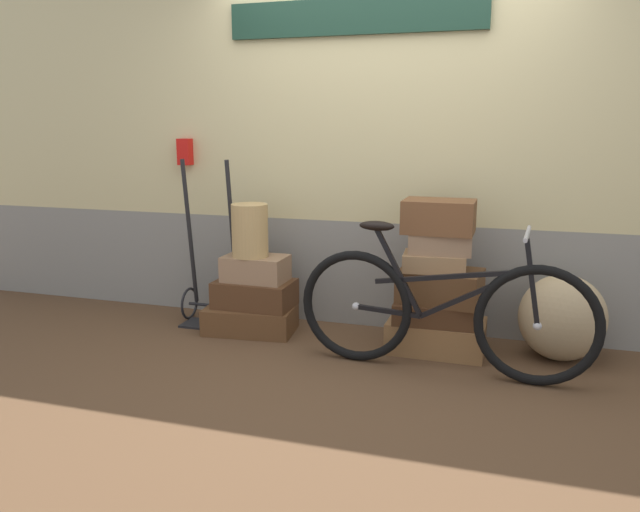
# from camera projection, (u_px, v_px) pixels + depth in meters

# --- Properties ---
(ground) EXTENTS (9.48, 5.20, 0.06)m
(ground) POSITION_uv_depth(u_px,v_px,m) (355.00, 368.00, 3.91)
(ground) COLOR #513823
(station_building) EXTENTS (7.48, 0.74, 2.57)m
(station_building) POSITION_uv_depth(u_px,v_px,m) (388.00, 151.00, 4.42)
(station_building) COLOR gray
(station_building) RESTS_ON ground
(suitcase_0) EXTENTS (0.67, 0.44, 0.19)m
(suitcase_0) POSITION_uv_depth(u_px,v_px,m) (250.00, 319.00, 4.48)
(suitcase_0) COLOR brown
(suitcase_0) RESTS_ON ground
(suitcase_1) EXTENTS (0.56, 0.35, 0.19)m
(suitcase_1) POSITION_uv_depth(u_px,v_px,m) (255.00, 294.00, 4.46)
(suitcase_1) COLOR #4C2D19
(suitcase_1) RESTS_ON suitcase_0
(suitcase_2) EXTENTS (0.45, 0.29, 0.18)m
(suitcase_2) POSITION_uv_depth(u_px,v_px,m) (256.00, 268.00, 4.42)
(suitcase_2) COLOR #937051
(suitcase_2) RESTS_ON suitcase_1
(suitcase_3) EXTENTS (0.64, 0.42, 0.21)m
(suitcase_3) POSITION_uv_depth(u_px,v_px,m) (436.00, 335.00, 4.11)
(suitcase_3) COLOR olive
(suitcase_3) RESTS_ON ground
(suitcase_4) EXTENTS (0.54, 0.39, 0.14)m
(suitcase_4) POSITION_uv_depth(u_px,v_px,m) (435.00, 311.00, 4.07)
(suitcase_4) COLOR #4C2D19
(suitcase_4) RESTS_ON suitcase_3
(suitcase_5) EXTENTS (0.56, 0.41, 0.21)m
(suitcase_5) POSITION_uv_depth(u_px,v_px,m) (440.00, 286.00, 4.03)
(suitcase_5) COLOR brown
(suitcase_5) RESTS_ON suitcase_4
(suitcase_6) EXTENTS (0.42, 0.31, 0.11)m
(suitcase_6) POSITION_uv_depth(u_px,v_px,m) (434.00, 262.00, 3.98)
(suitcase_6) COLOR #9E754C
(suitcase_6) RESTS_ON suitcase_5
(suitcase_7) EXTENTS (0.41, 0.30, 0.13)m
(suitcase_7) POSITION_uv_depth(u_px,v_px,m) (441.00, 243.00, 3.97)
(suitcase_7) COLOR #937051
(suitcase_7) RESTS_ON suitcase_6
(suitcase_8) EXTENTS (0.45, 0.32, 0.21)m
(suitcase_8) POSITION_uv_depth(u_px,v_px,m) (439.00, 216.00, 3.94)
(suitcase_8) COLOR brown
(suitcase_8) RESTS_ON suitcase_7
(wicker_basket) EXTENTS (0.26, 0.26, 0.38)m
(wicker_basket) POSITION_uv_depth(u_px,v_px,m) (250.00, 230.00, 4.35)
(wicker_basket) COLOR tan
(wicker_basket) RESTS_ON suitcase_2
(luggage_trolley) EXTENTS (0.43, 0.34, 1.24)m
(luggage_trolley) POSITION_uv_depth(u_px,v_px,m) (211.00, 284.00, 4.65)
(luggage_trolley) COLOR black
(luggage_trolley) RESTS_ON ground
(burlap_sack) EXTENTS (0.54, 0.46, 0.56)m
(burlap_sack) POSITION_uv_depth(u_px,v_px,m) (562.00, 318.00, 3.92)
(burlap_sack) COLOR tan
(burlap_sack) RESTS_ON ground
(bicycle) EXTENTS (1.80, 0.46, 0.91)m
(bicycle) POSITION_uv_depth(u_px,v_px,m) (441.00, 312.00, 3.70)
(bicycle) COLOR black
(bicycle) RESTS_ON ground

